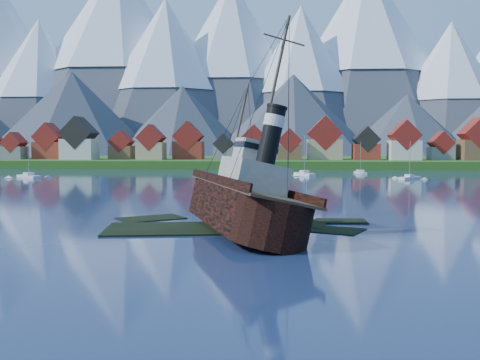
# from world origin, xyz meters

# --- Properties ---
(ground) EXTENTS (1400.00, 1400.00, 0.00)m
(ground) POSITION_xyz_m (0.00, 0.00, 0.00)
(ground) COLOR navy
(ground) RESTS_ON ground
(shoal) EXTENTS (31.71, 21.24, 1.14)m
(shoal) POSITION_xyz_m (1.78, 2.15, -0.35)
(shoal) COLOR black
(shoal) RESTS_ON ground
(shore_bank) EXTENTS (600.00, 80.00, 3.20)m
(shore_bank) POSITION_xyz_m (0.00, 170.00, 0.00)
(shore_bank) COLOR #204E16
(shore_bank) RESTS_ON ground
(seawall) EXTENTS (600.00, 2.50, 2.00)m
(seawall) POSITION_xyz_m (0.00, 132.00, 0.00)
(seawall) COLOR #3F3D38
(seawall) RESTS_ON ground
(town) EXTENTS (250.96, 16.69, 17.30)m
(town) POSITION_xyz_m (-33.12, 152.18, 8.99)
(town) COLOR maroon
(town) RESTS_ON ground
(mountains) EXTENTS (965.00, 340.00, 205.00)m
(mountains) POSITION_xyz_m (-0.79, 481.26, 89.34)
(mountains) COLOR #2D333D
(mountains) RESTS_ON ground
(tugboat_wreck) EXTENTS (7.32, 31.55, 25.00)m
(tugboat_wreck) POSITION_xyz_m (2.63, -0.53, 3.13)
(tugboat_wreck) COLOR black
(tugboat_wreck) RESTS_ON ground
(sailboat_c) EXTENTS (8.97, 7.68, 12.24)m
(sailboat_c) POSITION_xyz_m (-61.25, 81.91, 0.28)
(sailboat_c) COLOR silver
(sailboat_c) RESTS_ON ground
(sailboat_d) EXTENTS (6.82, 6.80, 10.51)m
(sailboat_d) POSITION_xyz_m (42.39, 83.99, 0.24)
(sailboat_d) COLOR silver
(sailboat_d) RESTS_ON ground
(sailboat_e) EXTENTS (2.86, 9.12, 10.42)m
(sailboat_e) POSITION_xyz_m (33.07, 107.62, 0.23)
(sailboat_e) COLOR silver
(sailboat_e) RESTS_ON ground
(sailboat_f) EXTENTS (6.15, 8.79, 12.60)m
(sailboat_f) POSITION_xyz_m (15.20, 97.60, 0.29)
(sailboat_f) COLOR silver
(sailboat_f) RESTS_ON ground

